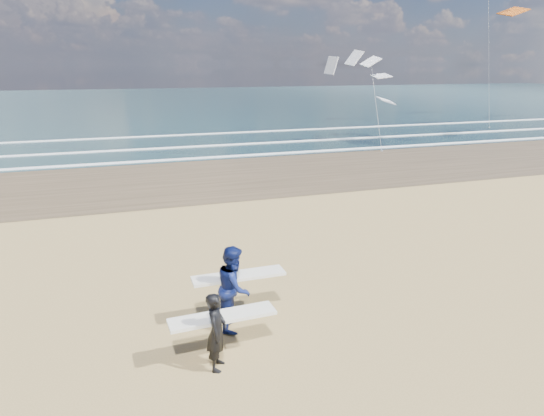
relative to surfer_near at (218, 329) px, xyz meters
name	(u,v)px	position (x,y,z in m)	size (l,w,h in m)	color
wet_sand_strip	(462,157)	(20.38, 17.69, -0.83)	(220.00, 12.00, 0.01)	#473A26
ocean	(245,101)	(20.38, 71.69, -0.83)	(220.00, 100.00, 0.02)	#172F33
foam_breakers	(383,136)	(20.38, 27.79, -0.79)	(220.00, 11.70, 0.05)	white
surfer_near	(218,329)	(0.00, 0.00, 0.00)	(2.22, 1.01, 1.63)	black
surfer_far	(234,287)	(0.70, 1.41, 0.16)	(2.20, 1.20, 1.98)	#0E1951
kite_1	(374,87)	(17.09, 24.03, 3.44)	(6.48, 4.81, 7.35)	slate
kite_5	(489,33)	(33.71, 31.78, 7.95)	(5.12, 4.66, 16.75)	slate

